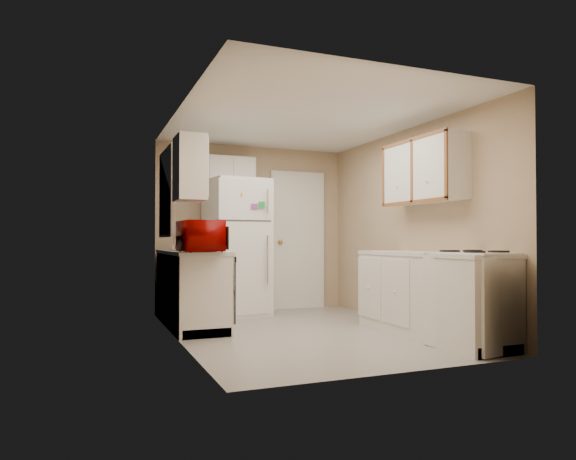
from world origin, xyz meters
name	(u,v)px	position (x,y,z in m)	size (l,w,h in m)	color
floor	(305,332)	(0.00, 0.00, 0.00)	(3.80, 3.80, 0.00)	#B0A9A1
ceiling	(304,119)	(0.00, 0.00, 2.40)	(3.80, 3.80, 0.00)	white
wall_left	(179,223)	(-1.40, 0.00, 1.20)	(3.80, 3.80, 0.00)	tan
wall_right	(409,226)	(1.40, 0.00, 1.20)	(3.80, 3.80, 0.00)	tan
wall_back	(253,228)	(0.00, 1.90, 1.20)	(2.80, 2.80, 0.00)	tan
wall_front	(402,218)	(0.00, -1.90, 1.20)	(2.80, 2.80, 0.00)	tan
left_counter	(191,288)	(-1.10, 0.90, 0.45)	(0.60, 1.80, 0.90)	silver
dishwasher	(227,288)	(-0.81, 0.30, 0.49)	(0.03, 0.58, 0.72)	black
sink	(189,254)	(-1.10, 1.05, 0.86)	(0.54, 0.74, 0.16)	gray
microwave	(201,238)	(-1.15, 0.12, 1.05)	(0.33, 0.60, 0.40)	#980100
soap_bottle	(179,242)	(-1.15, 1.48, 1.00)	(0.08, 0.08, 0.18)	silver
window_blinds	(168,193)	(-1.36, 1.05, 1.60)	(0.10, 0.98, 1.08)	silver
upper_cabinet_left	(190,168)	(-1.25, 0.22, 1.80)	(0.30, 0.45, 0.70)	silver
refrigerator	(237,247)	(-0.35, 1.54, 0.93)	(0.77, 0.75, 1.86)	white
cabinet_over_fridge	(229,171)	(-0.40, 1.75, 2.00)	(0.70, 0.30, 0.40)	silver
interior_door	(298,241)	(0.70, 1.86, 1.02)	(0.86, 0.06, 2.08)	white
right_counter	(430,295)	(1.10, -0.80, 0.45)	(0.60, 2.00, 0.90)	silver
stove	(474,302)	(1.13, -1.42, 0.44)	(0.59, 0.73, 0.89)	white
upper_cabinet_right	(424,172)	(1.25, -0.50, 1.80)	(0.30, 1.20, 0.70)	silver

